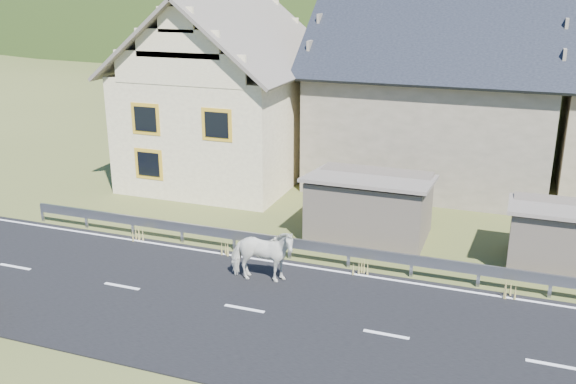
% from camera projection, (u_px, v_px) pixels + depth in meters
% --- Properties ---
extents(ground, '(160.00, 160.00, 0.00)m').
position_uv_depth(ground, '(386.00, 336.00, 16.58)').
color(ground, '#383F1B').
rests_on(ground, ground).
extents(road, '(60.00, 7.00, 0.04)m').
position_uv_depth(road, '(386.00, 335.00, 16.57)').
color(road, black).
rests_on(road, ground).
extents(lane_markings, '(60.00, 6.60, 0.01)m').
position_uv_depth(lane_markings, '(386.00, 334.00, 16.56)').
color(lane_markings, silver).
rests_on(lane_markings, road).
extents(guardrail, '(28.10, 0.09, 0.75)m').
position_uv_depth(guardrail, '(412.00, 260.00, 19.68)').
color(guardrail, '#93969B').
rests_on(guardrail, ground).
extents(shed_left, '(4.30, 3.30, 2.40)m').
position_uv_depth(shed_left, '(370.00, 207.00, 22.68)').
color(shed_left, '#655A4C').
rests_on(shed_left, ground).
extents(shed_right, '(3.80, 2.90, 2.20)m').
position_uv_depth(shed_right, '(568.00, 239.00, 20.14)').
color(shed_right, '#655A4C').
rests_on(shed_right, ground).
extents(house_cream, '(7.80, 9.80, 8.30)m').
position_uv_depth(house_cream, '(228.00, 82.00, 29.17)').
color(house_cream, '#FFEFBC').
rests_on(house_cream, ground).
extents(house_stone_a, '(10.80, 9.80, 8.90)m').
position_uv_depth(house_stone_a, '(438.00, 76.00, 28.82)').
color(house_stone_a, gray).
rests_on(house_stone_a, ground).
extents(mountain, '(440.00, 280.00, 260.00)m').
position_uv_depth(mountain, '(531.00, 87.00, 181.73)').
color(mountain, '#1E3112').
rests_on(mountain, ground).
extents(horse, '(1.24, 2.15, 1.71)m').
position_uv_depth(horse, '(262.00, 255.00, 19.24)').
color(horse, silver).
rests_on(horse, road).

